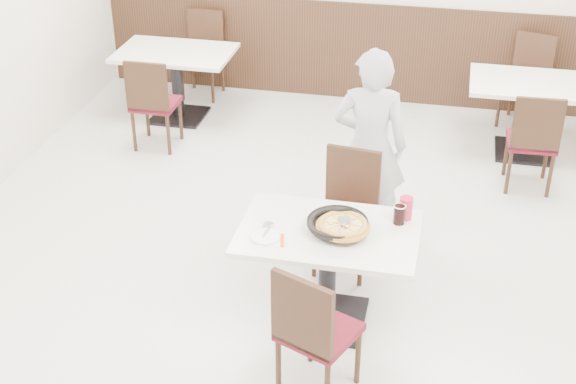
% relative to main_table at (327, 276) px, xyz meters
% --- Properties ---
extents(floor, '(7.00, 7.00, 0.00)m').
position_rel_main_table_xyz_m(floor, '(-0.29, 0.53, -0.38)').
color(floor, '#A7A7A3').
rests_on(floor, ground).
extents(wainscot_back, '(5.90, 0.03, 1.10)m').
position_rel_main_table_xyz_m(wainscot_back, '(-0.29, 4.01, 0.18)').
color(wainscot_back, black).
rests_on(wainscot_back, floor).
extents(main_table, '(1.26, 0.89, 0.75)m').
position_rel_main_table_xyz_m(main_table, '(0.00, 0.00, 0.00)').
color(main_table, white).
rests_on(main_table, floor).
extents(chair_near, '(0.55, 0.55, 0.95)m').
position_rel_main_table_xyz_m(chair_near, '(0.07, -0.68, 0.10)').
color(chair_near, black).
rests_on(chair_near, floor).
extents(chair_far, '(0.47, 0.47, 0.95)m').
position_rel_main_table_xyz_m(chair_far, '(0.02, 0.66, 0.10)').
color(chair_far, black).
rests_on(chair_far, floor).
extents(trivet, '(0.14, 0.14, 0.04)m').
position_rel_main_table_xyz_m(trivet, '(0.11, 0.01, 0.39)').
color(trivet, black).
rests_on(trivet, main_table).
extents(pizza_pan, '(0.41, 0.41, 0.01)m').
position_rel_main_table_xyz_m(pizza_pan, '(0.06, 0.00, 0.42)').
color(pizza_pan, black).
rests_on(pizza_pan, trivet).
extents(pizza, '(0.38, 0.38, 0.02)m').
position_rel_main_table_xyz_m(pizza, '(0.10, -0.03, 0.44)').
color(pizza, '#B88C3C').
rests_on(pizza, pizza_pan).
extents(pizza_server, '(0.09, 0.11, 0.00)m').
position_rel_main_table_xyz_m(pizza_server, '(0.10, 0.01, 0.47)').
color(pizza_server, silver).
rests_on(pizza_server, pizza).
extents(napkin, '(0.19, 0.19, 0.00)m').
position_rel_main_table_xyz_m(napkin, '(-0.35, -0.19, 0.38)').
color(napkin, white).
rests_on(napkin, main_table).
extents(side_plate, '(0.21, 0.21, 0.01)m').
position_rel_main_table_xyz_m(side_plate, '(-0.39, -0.18, 0.38)').
color(side_plate, white).
rests_on(side_plate, napkin).
extents(fork, '(0.04, 0.16, 0.00)m').
position_rel_main_table_xyz_m(fork, '(-0.39, -0.11, 0.39)').
color(fork, silver).
rests_on(fork, side_plate).
extents(cola_glass, '(0.08, 0.08, 0.13)m').
position_rel_main_table_xyz_m(cola_glass, '(0.45, 0.19, 0.44)').
color(cola_glass, black).
rests_on(cola_glass, main_table).
extents(red_cup, '(0.10, 0.10, 0.16)m').
position_rel_main_table_xyz_m(red_cup, '(0.49, 0.27, 0.45)').
color(red_cup, '#A91B32').
rests_on(red_cup, main_table).
extents(diner_person, '(0.62, 0.43, 1.62)m').
position_rel_main_table_xyz_m(diner_person, '(0.12, 1.17, 0.44)').
color(diner_person, '#B3B4B9').
rests_on(diner_person, floor).
extents(bg_table_left, '(1.25, 0.87, 0.75)m').
position_rel_main_table_xyz_m(bg_table_left, '(-2.16, 3.09, 0.00)').
color(bg_table_left, white).
rests_on(bg_table_left, floor).
extents(bg_chair_left_near, '(0.42, 0.42, 0.95)m').
position_rel_main_table_xyz_m(bg_chair_left_near, '(-2.13, 2.39, 0.10)').
color(bg_chair_left_near, black).
rests_on(bg_chair_left_near, floor).
extents(bg_chair_left_far, '(0.44, 0.44, 0.95)m').
position_rel_main_table_xyz_m(bg_chair_left_far, '(-2.08, 3.72, 0.10)').
color(bg_chair_left_far, black).
rests_on(bg_chair_left_far, floor).
extents(bg_table_right, '(1.29, 0.94, 0.75)m').
position_rel_main_table_xyz_m(bg_table_right, '(1.47, 2.99, 0.00)').
color(bg_table_right, white).
rests_on(bg_table_right, floor).
extents(bg_chair_right_near, '(0.44, 0.44, 0.95)m').
position_rel_main_table_xyz_m(bg_chair_right_near, '(1.46, 2.31, 0.10)').
color(bg_chair_right_near, black).
rests_on(bg_chair_right_near, floor).
extents(bg_chair_right_far, '(0.54, 0.54, 0.95)m').
position_rel_main_table_xyz_m(bg_chair_right_far, '(1.45, 3.66, 0.10)').
color(bg_chair_right_far, black).
rests_on(bg_chair_right_far, floor).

